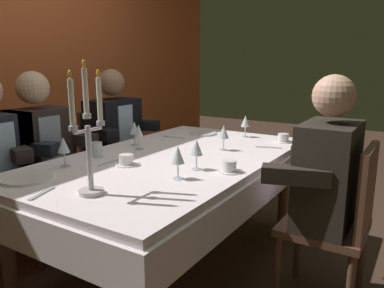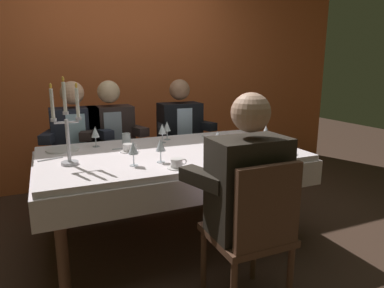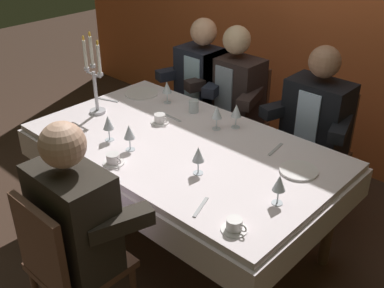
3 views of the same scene
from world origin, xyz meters
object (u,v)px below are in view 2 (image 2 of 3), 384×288
Objects in this scene: wine_glass_4 at (162,129)px; dinner_plate_0 at (63,150)px; water_tumbler_0 at (126,138)px; wine_glass_3 at (133,149)px; wine_glass_6 at (161,146)px; wine_glass_5 at (218,137)px; seated_diner_3 at (180,128)px; candelabra at (67,130)px; wine_glass_1 at (266,131)px; coffee_cup_1 at (128,148)px; seated_diner_2 at (249,185)px; seated_diner_1 at (111,134)px; seated_diner_0 at (75,136)px; dining_table at (170,166)px; wine_glass_2 at (95,133)px; coffee_cup_2 at (177,164)px; coffee_cup_0 at (287,151)px; wine_glass_0 at (167,127)px; dinner_plate_1 at (237,138)px.

dinner_plate_0 is at bearing 176.15° from wine_glass_4.
wine_glass_3 is at bearing -98.80° from water_tumbler_0.
wine_glass_6 is at bearing -109.65° from wine_glass_4.
wine_glass_3 is at bearing -172.08° from wine_glass_5.
seated_diner_3 reaches higher than wine_glass_3.
candelabra is 3.47× the size of wine_glass_1.
coffee_cup_1 is at bearing -27.83° from dinner_plate_0.
wine_glass_3 is 0.13× the size of seated_diner_2.
dinner_plate_0 is at bearing -130.25° from seated_diner_1.
seated_diner_0 is (-0.26, 1.17, -0.12)m from wine_glass_3.
dining_table is at bearing 148.22° from wine_glass_5.
candelabra is at bearing -117.34° from wine_glass_2.
wine_glass_5 is 0.13× the size of seated_diner_3.
seated_diner_3 is at bearing 56.96° from wine_glass_4.
wine_glass_5 is at bearing -60.21° from wine_glass_4.
coffee_cup_1 is at bearing -150.82° from wine_glass_4.
seated_diner_2 is (0.49, -0.60, -0.12)m from wine_glass_3.
wine_glass_1 is 1.24× the size of coffee_cup_2.
coffee_cup_1 reaches higher than dining_table.
seated_diner_1 is at bearing 97.44° from coffee_cup_2.
coffee_cup_1 is (0.20, -0.26, -0.09)m from wine_glass_2.
coffee_cup_2 reaches higher than dinner_plate_0.
seated_diner_1 is (-1.04, 1.32, -0.03)m from coffee_cup_0.
wine_glass_4 is at bearing 29.18° from coffee_cup_1.
wine_glass_0 and wine_glass_2 have the same top height.
seated_diner_2 reaches higher than wine_glass_0.
seated_diner_1 is (-0.40, 0.50, -0.12)m from wine_glass_0.
wine_glass_0 is 0.60m from seated_diner_3.
coffee_cup_1 is at bearing 23.24° from candelabra.
wine_glass_4 is 0.13× the size of seated_diner_0.
wine_glass_6 is 1.85× the size of water_tumbler_0.
wine_glass_3 is at bearing -57.14° from dinner_plate_0.
dining_table is 0.47m from wine_glass_0.
dinner_plate_0 is at bearing 174.50° from dinner_plate_1.
seated_diner_1 reaches higher than dining_table.
dinner_plate_0 is 0.79m from wine_glass_4.
dinner_plate_0 is 1.46m from dinner_plate_1.
seated_diner_0 is at bearing 152.33° from dinner_plate_1.
seated_diner_2 reaches higher than wine_glass_1.
seated_diner_0 is 0.32m from seated_diner_1.
wine_glass_5 is at bearing 30.81° from coffee_cup_2.
dining_table is at bearing 98.68° from seated_diner_2.
wine_glass_2 reaches higher than dinner_plate_1.
coffee_cup_2 is at bearing -82.56° from seated_diner_1.
wine_glass_2 reaches higher than coffee_cup_2.
wine_glass_1 and wine_glass_3 have the same top height.
coffee_cup_0 is 0.11× the size of seated_diner_3.
wine_glass_2 reaches higher than coffee_cup_0.
seated_diner_1 reaches higher than wine_glass_3.
wine_glass_2 is 0.26m from water_tumbler_0.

